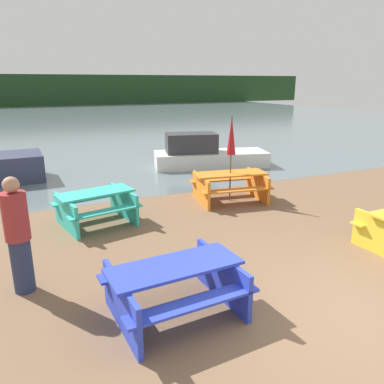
# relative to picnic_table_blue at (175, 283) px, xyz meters

# --- Properties ---
(ground_plane) EXTENTS (60.00, 60.00, 0.00)m
(ground_plane) POSITION_rel_picnic_table_blue_xyz_m (2.07, -1.09, -0.45)
(ground_plane) COLOR brown
(water) EXTENTS (60.00, 50.00, 0.00)m
(water) POSITION_rel_picnic_table_blue_xyz_m (2.07, 30.30, -0.45)
(water) COLOR slate
(water) RESTS_ON ground_plane
(far_treeline) EXTENTS (80.00, 1.60, 4.00)m
(far_treeline) POSITION_rel_picnic_table_blue_xyz_m (2.07, 50.30, 1.55)
(far_treeline) COLOR #1E3D1E
(far_treeline) RESTS_ON water
(picnic_table_blue) EXTENTS (1.87, 1.49, 0.73)m
(picnic_table_blue) POSITION_rel_picnic_table_blue_xyz_m (0.00, 0.00, 0.00)
(picnic_table_blue) COLOR blue
(picnic_table_blue) RESTS_ON ground_plane
(picnic_table_teal) EXTENTS (1.86, 1.68, 0.75)m
(picnic_table_teal) POSITION_rel_picnic_table_blue_xyz_m (-0.35, 3.86, -0.00)
(picnic_table_teal) COLOR #33B7A8
(picnic_table_teal) RESTS_ON ground_plane
(picnic_table_orange) EXTENTS (2.08, 1.66, 0.76)m
(picnic_table_orange) POSITION_rel_picnic_table_blue_xyz_m (3.22, 4.14, 0.01)
(picnic_table_orange) COLOR orange
(picnic_table_orange) RESTS_ON ground_plane
(umbrella_crimson) EXTENTS (0.24, 0.24, 2.24)m
(umbrella_crimson) POSITION_rel_picnic_table_blue_xyz_m (3.22, 4.14, 1.27)
(umbrella_crimson) COLOR brown
(umbrella_crimson) RESTS_ON ground_plane
(boat) EXTENTS (4.40, 2.46, 1.26)m
(boat) POSITION_rel_picnic_table_blue_xyz_m (4.49, 8.18, 0.00)
(boat) COLOR silver
(boat) RESTS_ON water
(person) EXTENTS (0.36, 0.36, 1.79)m
(person) POSITION_rel_picnic_table_blue_xyz_m (-1.88, 1.48, 0.45)
(person) COLOR #283351
(person) RESTS_ON ground_plane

